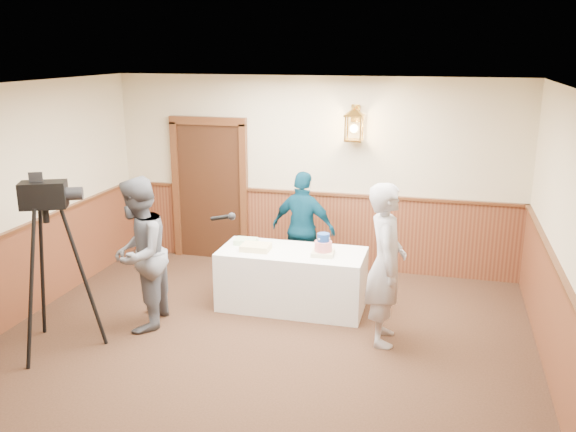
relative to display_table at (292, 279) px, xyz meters
name	(u,v)px	position (x,y,z in m)	size (l,w,h in m)	color
ground	(236,383)	(-0.08, -1.90, -0.38)	(7.00, 7.00, 0.00)	#321F13
room_shell	(243,221)	(-0.14, -1.45, 1.15)	(6.02, 7.02, 2.81)	beige
display_table	(292,279)	(0.00, 0.00, 0.00)	(1.80, 0.80, 0.75)	white
tiered_cake	(323,247)	(0.40, -0.06, 0.48)	(0.27, 0.27, 0.27)	beige
sheet_cake_yellow	(256,247)	(-0.44, -0.08, 0.41)	(0.35, 0.27, 0.07)	#EBD28C
sheet_cake_green	(246,241)	(-0.64, 0.12, 0.41)	(0.27, 0.22, 0.06)	#A3D596
interviewer	(139,254)	(-1.56, -0.98, 0.52)	(1.57, 0.96, 1.79)	#585A61
baker	(386,264)	(1.21, -0.63, 0.53)	(0.66, 0.43, 1.81)	#A5A4AB
assistant_p	(303,229)	(-0.05, 0.82, 0.42)	(0.93, 0.39, 1.58)	#08364D
tv_camera_rig	(53,276)	(-2.20, -1.70, 0.46)	(0.72, 0.68, 1.86)	black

